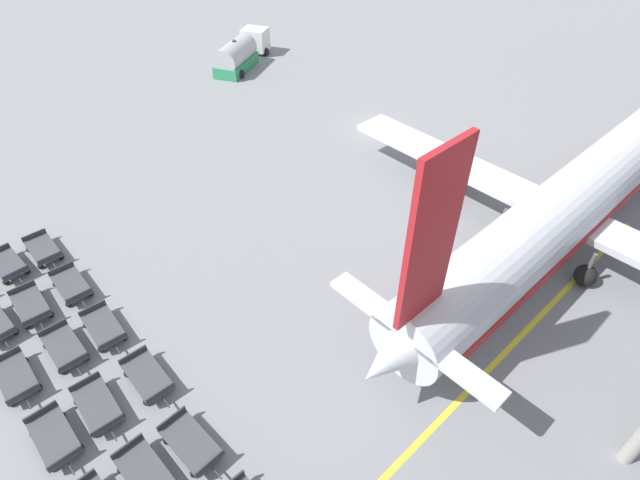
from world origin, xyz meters
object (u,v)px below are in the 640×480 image
Objects in this scene: baggage_dolly_row_mid_a_col_e at (146,474)px; baggage_dolly_row_mid_b_col_a at (43,250)px; baggage_dolly_row_mid_b_col_d at (147,377)px; baggage_dolly_row_mid_b_col_e at (191,443)px; fuel_tanker_primary at (240,54)px; baggage_dolly_row_near_col_c at (16,378)px; baggage_dolly_row_near_col_d at (54,438)px; baggage_dolly_row_mid_a_col_c at (65,348)px; airplane at (576,200)px; baggage_dolly_row_mid_a_col_a at (8,265)px; baggage_dolly_row_mid_b_col_c at (104,327)px; baggage_dolly_row_mid_a_col_b at (31,306)px; baggage_dolly_row_mid_b_col_b at (71,285)px; baggage_dolly_row_mid_a_col_d at (97,406)px.

baggage_dolly_row_mid_a_col_e is 17.30m from baggage_dolly_row_mid_b_col_a.
baggage_dolly_row_mid_b_col_d is 1.01× the size of baggage_dolly_row_mid_b_col_e.
fuel_tanker_primary is at bearing 117.27° from baggage_dolly_row_mid_b_col_a.
baggage_dolly_row_near_col_d is (4.38, -0.09, 0.00)m from baggage_dolly_row_near_col_c.
baggage_dolly_row_mid_b_col_a is at bearing 162.74° from baggage_dolly_row_mid_a_col_c.
fuel_tanker_primary is 2.58× the size of baggage_dolly_row_mid_a_col_e.
fuel_tanker_primary reaches higher than baggage_dolly_row_mid_a_col_c.
airplane is 10.40× the size of baggage_dolly_row_mid_a_col_c.
baggage_dolly_row_mid_a_col_a is at bearing 176.24° from baggage_dolly_row_mid_a_col_e.
baggage_dolly_row_mid_a_col_e is 8.88m from baggage_dolly_row_mid_b_col_c.
baggage_dolly_row_mid_b_col_c is at bearing 24.73° from baggage_dolly_row_mid_a_col_b.
baggage_dolly_row_mid_b_col_b and baggage_dolly_row_mid_b_col_e have the same top height.
fuel_tanker_primary is 2.56× the size of baggage_dolly_row_mid_b_col_b.
baggage_dolly_row_mid_b_col_a is (-12.61, 3.05, 0.00)m from baggage_dolly_row_mid_a_col_d.
baggage_dolly_row_near_col_d is 5.06m from baggage_dolly_row_mid_a_col_c.
baggage_dolly_row_mid_a_col_b is at bearing -5.97° from baggage_dolly_row_mid_a_col_a.
baggage_dolly_row_mid_a_col_e is at bearing -13.16° from baggage_dolly_row_mid_b_col_b.
baggage_dolly_row_near_col_c is 2.46m from baggage_dolly_row_mid_a_col_c.
baggage_dolly_row_mid_a_col_a is at bearing 160.83° from baggage_dolly_row_near_col_c.
baggage_dolly_row_near_col_c and baggage_dolly_row_mid_a_col_b have the same top height.
fuel_tanker_primary is at bearing 128.74° from baggage_dolly_row_mid_b_col_c.
baggage_dolly_row_mid_a_col_d is (4.33, 1.99, 0.00)m from baggage_dolly_row_near_col_c.
baggage_dolly_row_mid_a_col_b and baggage_dolly_row_mid_b_col_b have the same top height.
baggage_dolly_row_mid_a_col_e is 0.99× the size of baggage_dolly_row_mid_b_col_a.
baggage_dolly_row_mid_a_col_d is at bearing -18.59° from baggage_dolly_row_mid_b_col_b.
baggage_dolly_row_mid_a_col_d is at bearing -49.06° from fuel_tanker_primary.
baggage_dolly_row_mid_b_col_e is at bearing 3.15° from baggage_dolly_row_mid_a_col_a.
baggage_dolly_row_near_col_d is 1.01× the size of baggage_dolly_row_mid_a_col_e.
baggage_dolly_row_mid_a_col_b is 1.00× the size of baggage_dolly_row_mid_a_col_c.
baggage_dolly_row_mid_b_col_a is at bearing 148.69° from baggage_dolly_row_near_col_c.
baggage_dolly_row_mid_b_col_c is (-4.07, 2.53, 0.00)m from baggage_dolly_row_mid_a_col_d.
baggage_dolly_row_mid_a_col_c is 1.01× the size of baggage_dolly_row_mid_b_col_e.
baggage_dolly_row_mid_a_col_d is 4.39m from baggage_dolly_row_mid_a_col_e.
baggage_dolly_row_mid_a_col_b is (-8.52, 2.58, 0.00)m from baggage_dolly_row_near_col_d.
fuel_tanker_primary is 39.96m from baggage_dolly_row_mid_b_col_d.
airplane is 31.11m from baggage_dolly_row_near_col_d.
airplane is at bearing 70.24° from baggage_dolly_row_near_col_d.
baggage_dolly_row_mid_a_col_e is at bearing -3.01° from baggage_dolly_row_mid_a_col_b.
airplane is at bearing 59.25° from baggage_dolly_row_mid_b_col_c.
baggage_dolly_row_mid_a_col_d is (27.23, -31.40, -0.91)m from fuel_tanker_primary.
baggage_dolly_row_near_col_c is (22.90, -33.39, -0.91)m from fuel_tanker_primary.
baggage_dolly_row_mid_b_col_d is at bearing 6.53° from baggage_dolly_row_mid_a_col_a.
baggage_dolly_row_near_col_d is 1.01× the size of baggage_dolly_row_mid_a_col_a.
baggage_dolly_row_mid_b_col_b is (-8.34, 2.81, 0.00)m from baggage_dolly_row_mid_a_col_d.
baggage_dolly_row_mid_b_col_d is (8.78, 1.96, 0.00)m from baggage_dolly_row_mid_a_col_b.
baggage_dolly_row_mid_a_col_d is 1.01× the size of baggage_dolly_row_mid_a_col_e.
baggage_dolly_row_mid_b_col_b is at bearing 161.41° from baggage_dolly_row_mid_a_col_d.
baggage_dolly_row_mid_a_col_b and baggage_dolly_row_mid_a_col_e have the same top height.
airplane is 10.39× the size of baggage_dolly_row_mid_b_col_a.
baggage_dolly_row_near_col_d is at bearing -1.14° from baggage_dolly_row_near_col_c.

